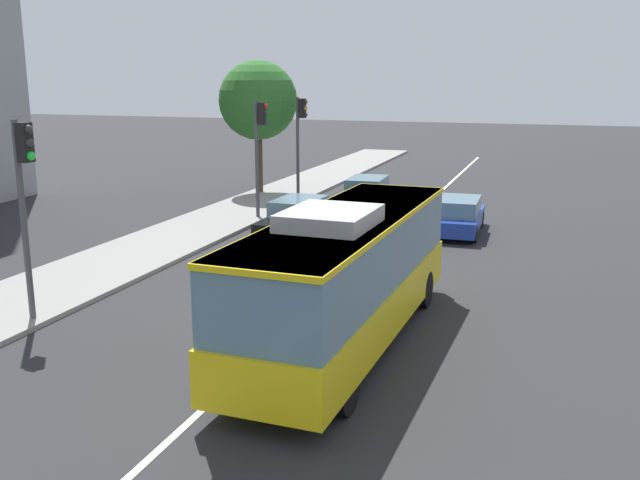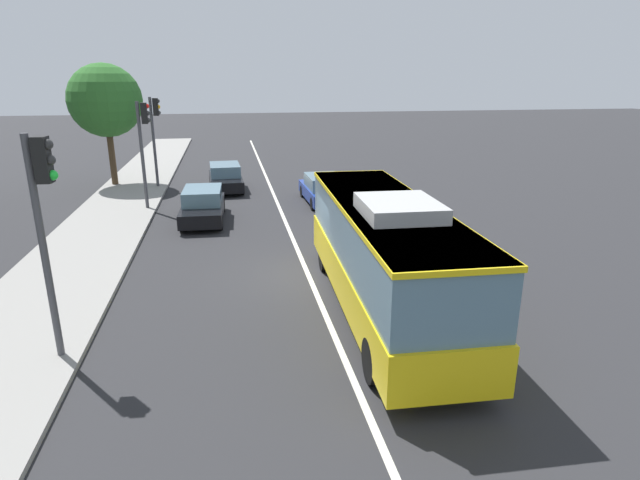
{
  "view_description": "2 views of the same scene",
  "coord_description": "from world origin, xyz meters",
  "px_view_note": "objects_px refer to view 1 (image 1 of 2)",
  "views": [
    {
      "loc": [
        -18.35,
        -6.11,
        6.21
      ],
      "look_at": [
        -1.14,
        -0.24,
        1.98
      ],
      "focal_mm": 39.59,
      "sensor_mm": 36.0,
      "label": 1
    },
    {
      "loc": [
        -15.92,
        2.44,
        6.3
      ],
      "look_at": [
        -1.2,
        -0.21,
        1.54
      ],
      "focal_mm": 28.98,
      "sensor_mm": 36.0,
      "label": 2
    }
  ],
  "objects_px": {
    "traffic_light_mid_block": "(260,139)",
    "street_tree_kerbside_left": "(258,101)",
    "sedan_black_ahead": "(366,193)",
    "traffic_light_near_corner": "(300,130)",
    "sedan_black": "(297,218)",
    "sedan_blue": "(458,216)",
    "traffic_light_far_corner": "(25,187)",
    "transit_bus": "(347,271)"
  },
  "relations": [
    {
      "from": "sedan_blue",
      "to": "sedan_black",
      "type": "bearing_deg",
      "value": 110.56
    },
    {
      "from": "sedan_black",
      "to": "traffic_light_far_corner",
      "type": "distance_m",
      "value": 12.46
    },
    {
      "from": "traffic_light_mid_block",
      "to": "traffic_light_far_corner",
      "type": "bearing_deg",
      "value": -94.72
    },
    {
      "from": "traffic_light_mid_block",
      "to": "street_tree_kerbside_left",
      "type": "bearing_deg",
      "value": 109.57
    },
    {
      "from": "sedan_blue",
      "to": "traffic_light_mid_block",
      "type": "height_order",
      "value": "traffic_light_mid_block"
    },
    {
      "from": "sedan_black_ahead",
      "to": "traffic_light_far_corner",
      "type": "relative_size",
      "value": 0.88
    },
    {
      "from": "transit_bus",
      "to": "sedan_black",
      "type": "height_order",
      "value": "transit_bus"
    },
    {
      "from": "sedan_black",
      "to": "sedan_black_ahead",
      "type": "height_order",
      "value": "same"
    },
    {
      "from": "street_tree_kerbside_left",
      "to": "traffic_light_far_corner",
      "type": "bearing_deg",
      "value": -172.28
    },
    {
      "from": "sedan_black",
      "to": "traffic_light_near_corner",
      "type": "relative_size",
      "value": 0.88
    },
    {
      "from": "sedan_black_ahead",
      "to": "traffic_light_near_corner",
      "type": "height_order",
      "value": "traffic_light_near_corner"
    },
    {
      "from": "sedan_blue",
      "to": "traffic_light_far_corner",
      "type": "bearing_deg",
      "value": 147.11
    },
    {
      "from": "sedan_black",
      "to": "traffic_light_mid_block",
      "type": "xyz_separation_m",
      "value": [
        2.46,
        2.64,
        2.84
      ]
    },
    {
      "from": "street_tree_kerbside_left",
      "to": "traffic_light_near_corner",
      "type": "bearing_deg",
      "value": -109.95
    },
    {
      "from": "traffic_light_near_corner",
      "to": "traffic_light_far_corner",
      "type": "distance_m",
      "value": 19.67
    },
    {
      "from": "sedan_blue",
      "to": "street_tree_kerbside_left",
      "type": "relative_size",
      "value": 0.64
    },
    {
      "from": "sedan_black_ahead",
      "to": "traffic_light_near_corner",
      "type": "distance_m",
      "value": 4.87
    },
    {
      "from": "transit_bus",
      "to": "street_tree_kerbside_left",
      "type": "xyz_separation_m",
      "value": [
        19.46,
        10.74,
        3.15
      ]
    },
    {
      "from": "sedan_black",
      "to": "street_tree_kerbside_left",
      "type": "distance_m",
      "value": 11.23
    },
    {
      "from": "sedan_black",
      "to": "sedan_black_ahead",
      "type": "distance_m",
      "value": 6.77
    },
    {
      "from": "traffic_light_far_corner",
      "to": "transit_bus",
      "type": "bearing_deg",
      "value": 12.76
    },
    {
      "from": "sedan_black_ahead",
      "to": "traffic_light_mid_block",
      "type": "relative_size",
      "value": 0.88
    },
    {
      "from": "traffic_light_near_corner",
      "to": "traffic_light_far_corner",
      "type": "height_order",
      "value": "same"
    },
    {
      "from": "sedan_black",
      "to": "sedan_black_ahead",
      "type": "bearing_deg",
      "value": 173.02
    },
    {
      "from": "sedan_black_ahead",
      "to": "traffic_light_near_corner",
      "type": "xyz_separation_m",
      "value": [
        1.14,
        3.79,
        2.84
      ]
    },
    {
      "from": "sedan_black",
      "to": "sedan_black_ahead",
      "type": "xyz_separation_m",
      "value": [
        6.69,
        -1.03,
        0.0
      ]
    },
    {
      "from": "traffic_light_mid_block",
      "to": "street_tree_kerbside_left",
      "type": "xyz_separation_m",
      "value": [
        6.37,
        2.85,
        1.4
      ]
    },
    {
      "from": "sedan_black_ahead",
      "to": "street_tree_kerbside_left",
      "type": "height_order",
      "value": "street_tree_kerbside_left"
    },
    {
      "from": "sedan_blue",
      "to": "traffic_light_near_corner",
      "type": "height_order",
      "value": "traffic_light_near_corner"
    },
    {
      "from": "transit_bus",
      "to": "sedan_blue",
      "type": "distance_m",
      "value": 13.14
    },
    {
      "from": "traffic_light_far_corner",
      "to": "street_tree_kerbside_left",
      "type": "distance_m",
      "value": 20.9
    },
    {
      "from": "transit_bus",
      "to": "sedan_blue",
      "type": "relative_size",
      "value": 2.22
    },
    {
      "from": "transit_bus",
      "to": "traffic_light_near_corner",
      "type": "relative_size",
      "value": 1.94
    },
    {
      "from": "traffic_light_near_corner",
      "to": "traffic_light_mid_block",
      "type": "relative_size",
      "value": 1.0
    },
    {
      "from": "traffic_light_far_corner",
      "to": "street_tree_kerbside_left",
      "type": "height_order",
      "value": "street_tree_kerbside_left"
    },
    {
      "from": "traffic_light_mid_block",
      "to": "sedan_black_ahead",
      "type": "bearing_deg",
      "value": 44.5
    },
    {
      "from": "sedan_black",
      "to": "street_tree_kerbside_left",
      "type": "height_order",
      "value": "street_tree_kerbside_left"
    },
    {
      "from": "sedan_blue",
      "to": "traffic_light_mid_block",
      "type": "relative_size",
      "value": 0.87
    },
    {
      "from": "sedan_black",
      "to": "sedan_blue",
      "type": "height_order",
      "value": "same"
    },
    {
      "from": "transit_bus",
      "to": "sedan_blue",
      "type": "xyz_separation_m",
      "value": [
        13.07,
        -0.75,
        -1.09
      ]
    },
    {
      "from": "sedan_blue",
      "to": "street_tree_kerbside_left",
      "type": "xyz_separation_m",
      "value": [
        6.39,
        11.49,
        4.24
      ]
    },
    {
      "from": "transit_bus",
      "to": "sedan_blue",
      "type": "bearing_deg",
      "value": -1.41
    }
  ]
}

